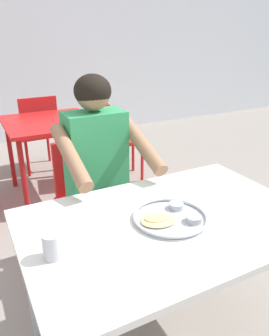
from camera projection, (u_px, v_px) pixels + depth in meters
The scene contains 9 objects.
back_wall at pixel (1, 15), 4.25m from camera, with size 12.00×0.12×3.40m, color silver.
table_foreground at pixel (168, 233), 1.41m from camera, with size 1.23×0.81×0.73m.
thali_tray at pixel (171, 217), 1.37m from camera, with size 0.32×0.32×0.03m.
drinking_cup at pixel (52, 245), 1.13m from camera, with size 0.07×0.07×0.09m.
chair_foreground at pixel (91, 193), 2.12m from camera, with size 0.43×0.40×0.84m.
diner_foreground at pixel (102, 168), 1.85m from camera, with size 0.49×0.56×1.27m.
table_background_red at pixel (51, 130), 3.00m from camera, with size 0.80×0.84×0.74m.
chair_red_right at pixel (116, 135), 3.38m from camera, with size 0.47×0.46×0.84m.
chair_red_far at pixel (38, 129), 3.59m from camera, with size 0.44×0.45×0.86m.
Camera 1 is at (-0.63, -0.99, 1.46)m, focal length 34.86 mm.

